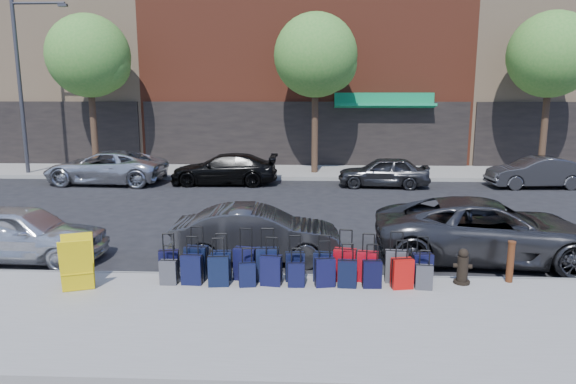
{
  "coord_description": "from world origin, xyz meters",
  "views": [
    {
      "loc": [
        0.26,
        -14.57,
        3.85
      ],
      "look_at": [
        -0.29,
        -1.5,
        1.31
      ],
      "focal_mm": 32.0,
      "sensor_mm": 36.0,
      "label": 1
    }
  ],
  "objects_px": {
    "suitcase_front_5": "(295,266)",
    "fire_hydrant": "(463,267)",
    "bollard": "(510,261)",
    "car_far_3": "(536,172)",
    "car_near_1": "(257,234)",
    "tree_right": "(554,57)",
    "car_far_2": "(384,172)",
    "car_near_2": "(488,230)",
    "tree_left": "(92,58)",
    "tree_center": "(319,58)",
    "car_far_0": "(106,167)",
    "car_near_0": "(21,233)",
    "car_far_1": "(224,169)",
    "display_rack": "(77,264)",
    "streetlight": "(23,75)"
  },
  "relations": [
    {
      "from": "tree_right",
      "to": "suitcase_front_5",
      "type": "xyz_separation_m",
      "value": [
        -11.16,
        -14.31,
        -4.97
      ]
    },
    {
      "from": "tree_right",
      "to": "fire_hydrant",
      "type": "bearing_deg",
      "value": -118.74
    },
    {
      "from": "fire_hydrant",
      "to": "car_far_1",
      "type": "height_order",
      "value": "car_far_1"
    },
    {
      "from": "tree_right",
      "to": "car_near_1",
      "type": "relative_size",
      "value": 1.88
    },
    {
      "from": "display_rack",
      "to": "car_far_0",
      "type": "bearing_deg",
      "value": 89.13
    },
    {
      "from": "tree_left",
      "to": "tree_center",
      "type": "bearing_deg",
      "value": 0.0
    },
    {
      "from": "tree_center",
      "to": "car_far_2",
      "type": "height_order",
      "value": "tree_center"
    },
    {
      "from": "car_near_2",
      "to": "car_far_3",
      "type": "distance_m",
      "value": 10.84
    },
    {
      "from": "display_rack",
      "to": "car_near_1",
      "type": "xyz_separation_m",
      "value": [
        3.21,
        2.29,
        -0.02
      ]
    },
    {
      "from": "streetlight",
      "to": "car_far_2",
      "type": "bearing_deg",
      "value": -7.97
    },
    {
      "from": "tree_right",
      "to": "bollard",
      "type": "bearing_deg",
      "value": -115.88
    },
    {
      "from": "tree_center",
      "to": "streetlight",
      "type": "relative_size",
      "value": 0.91
    },
    {
      "from": "car_near_1",
      "to": "car_far_1",
      "type": "distance_m",
      "value": 10.33
    },
    {
      "from": "car_near_1",
      "to": "car_far_0",
      "type": "height_order",
      "value": "car_far_0"
    },
    {
      "from": "tree_right",
      "to": "car_far_0",
      "type": "distance_m",
      "value": 20.34
    },
    {
      "from": "tree_left",
      "to": "display_rack",
      "type": "xyz_separation_m",
      "value": [
        5.72,
        -14.95,
        -4.75
      ]
    },
    {
      "from": "car_near_1",
      "to": "car_far_2",
      "type": "distance_m",
      "value": 10.6
    },
    {
      "from": "tree_left",
      "to": "car_far_1",
      "type": "relative_size",
      "value": 1.61
    },
    {
      "from": "tree_right",
      "to": "car_near_2",
      "type": "xyz_separation_m",
      "value": [
        -6.73,
        -12.41,
        -4.69
      ]
    },
    {
      "from": "car_far_2",
      "to": "car_near_2",
      "type": "bearing_deg",
      "value": 11.26
    },
    {
      "from": "streetlight",
      "to": "car_near_2",
      "type": "xyz_separation_m",
      "value": [
        17.21,
        -11.71,
        -3.94
      ]
    },
    {
      "from": "tree_right",
      "to": "suitcase_front_5",
      "type": "bearing_deg",
      "value": -127.95
    },
    {
      "from": "suitcase_front_5",
      "to": "car_near_2",
      "type": "height_order",
      "value": "car_near_2"
    },
    {
      "from": "suitcase_front_5",
      "to": "car_far_3",
      "type": "height_order",
      "value": "car_far_3"
    },
    {
      "from": "car_far_3",
      "to": "fire_hydrant",
      "type": "bearing_deg",
      "value": -32.2
    },
    {
      "from": "bollard",
      "to": "car_near_2",
      "type": "distance_m",
      "value": 1.82
    },
    {
      "from": "fire_hydrant",
      "to": "bollard",
      "type": "xyz_separation_m",
      "value": [
        0.96,
        0.12,
        0.1
      ]
    },
    {
      "from": "streetlight",
      "to": "car_near_0",
      "type": "distance_m",
      "value": 14.33
    },
    {
      "from": "car_near_0",
      "to": "car_far_2",
      "type": "distance_m",
      "value": 13.9
    },
    {
      "from": "tree_right",
      "to": "car_near_0",
      "type": "relative_size",
      "value": 1.88
    },
    {
      "from": "tree_center",
      "to": "tree_right",
      "type": "relative_size",
      "value": 1.0
    },
    {
      "from": "bollard",
      "to": "car_far_3",
      "type": "xyz_separation_m",
      "value": [
        5.32,
        11.34,
        0.06
      ]
    },
    {
      "from": "streetlight",
      "to": "car_far_3",
      "type": "distance_m",
      "value": 22.83
    },
    {
      "from": "suitcase_front_5",
      "to": "fire_hydrant",
      "type": "distance_m",
      "value": 3.3
    },
    {
      "from": "car_far_3",
      "to": "tree_left",
      "type": "bearing_deg",
      "value": -101.89
    },
    {
      "from": "display_rack",
      "to": "car_near_2",
      "type": "height_order",
      "value": "car_near_2"
    },
    {
      "from": "bollard",
      "to": "car_near_2",
      "type": "height_order",
      "value": "car_near_2"
    },
    {
      "from": "tree_left",
      "to": "fire_hydrant",
      "type": "height_order",
      "value": "tree_left"
    },
    {
      "from": "tree_right",
      "to": "car_near_1",
      "type": "distance_m",
      "value": 18.14
    },
    {
      "from": "car_far_1",
      "to": "car_far_3",
      "type": "relative_size",
      "value": 1.17
    },
    {
      "from": "car_near_1",
      "to": "car_far_3",
      "type": "bearing_deg",
      "value": -48.77
    },
    {
      "from": "suitcase_front_5",
      "to": "streetlight",
      "type": "bearing_deg",
      "value": 127.61
    },
    {
      "from": "fire_hydrant",
      "to": "car_far_2",
      "type": "distance_m",
      "value": 11.37
    },
    {
      "from": "car_far_2",
      "to": "car_far_0",
      "type": "bearing_deg",
      "value": -86.64
    },
    {
      "from": "car_near_0",
      "to": "car_far_1",
      "type": "height_order",
      "value": "car_near_0"
    },
    {
      "from": "tree_right",
      "to": "car_far_1",
      "type": "distance_m",
      "value": 15.49
    },
    {
      "from": "tree_left",
      "to": "car_far_0",
      "type": "xyz_separation_m",
      "value": [
        1.39,
        -2.68,
        -4.7
      ]
    },
    {
      "from": "display_rack",
      "to": "car_far_3",
      "type": "distance_m",
      "value": 18.27
    },
    {
      "from": "car_far_0",
      "to": "car_far_3",
      "type": "height_order",
      "value": "car_far_0"
    },
    {
      "from": "car_near_1",
      "to": "car_far_3",
      "type": "relative_size",
      "value": 1.0
    }
  ]
}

